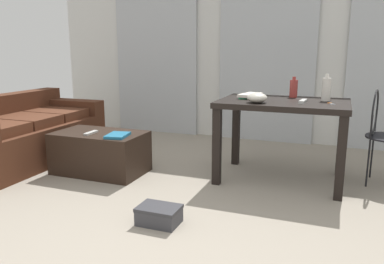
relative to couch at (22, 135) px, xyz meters
The scene contains 16 objects.
ground_plane 2.26m from the couch, ahead, with size 8.06×8.06×0.00m, color gray.
wall_back 3.17m from the couch, 41.65° to the left, with size 6.15×0.10×2.63m, color silver.
curtains 3.08m from the couch, 40.41° to the left, with size 4.37×0.03×2.37m.
couch is the anchor object (origin of this frame).
coffee_table 1.00m from the couch, ahead, with size 0.87×0.51×0.40m.
craft_table 2.74m from the couch, ahead, with size 1.13×0.77×0.74m.
wire_chair 3.59m from the couch, ahead, with size 0.41×0.43×0.85m.
bottle_near 2.87m from the couch, 14.09° to the left, with size 0.07×0.07×0.20m.
bottle_far 3.13m from the couch, ahead, with size 0.08×0.08×0.24m.
bowl 2.55m from the couch, ahead, with size 0.17×0.17×0.09m, color beige.
book_stack 2.46m from the couch, 11.37° to the left, with size 0.20×0.30×0.04m.
tv_remote_on_table 2.92m from the couch, ahead, with size 0.04×0.18×0.02m, color #B7B7B2.
scissors 3.14m from the couch, ahead, with size 0.07×0.12×0.00m.
tv_remote_primary 0.97m from the couch, ahead, with size 0.05×0.18×0.02m, color #B7B7B2.
magazine 1.28m from the couch, ahead, with size 0.18×0.25×0.02m, color #1E668C.
shoebox 2.22m from the couch, 22.50° to the right, with size 0.29×0.21×0.13m.
Camera 1 is at (0.90, -1.72, 1.20)m, focal length 35.91 mm.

